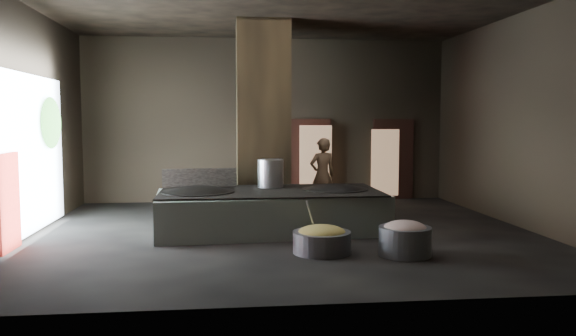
{
  "coord_description": "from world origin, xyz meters",
  "views": [
    {
      "loc": [
        -1.17,
        -11.13,
        2.26
      ],
      "look_at": [
        0.14,
        0.59,
        1.25
      ],
      "focal_mm": 35.0,
      "sensor_mm": 36.0,
      "label": 1
    }
  ],
  "objects": [
    {
      "name": "left_wall",
      "position": [
        -5.05,
        0.0,
        2.25
      ],
      "size": [
        0.1,
        9.0,
        4.5
      ],
      "primitive_type": "cube",
      "color": "black",
      "rests_on": "ground"
    },
    {
      "name": "hearth_platform",
      "position": [
        -0.27,
        0.17,
        0.39
      ],
      "size": [
        4.66,
        2.45,
        0.79
      ],
      "primitive_type": "cube",
      "rotation": [
        0.0,
        0.0,
        0.06
      ],
      "color": "silver",
      "rests_on": "ground"
    },
    {
      "name": "doorway_far_glow",
      "position": [
        3.36,
        4.4,
        1.05
      ],
      "size": [
        0.8,
        0.04,
        1.9
      ],
      "primitive_type": "cube",
      "color": "#8C6647",
      "rests_on": "ground"
    },
    {
      "name": "ladle",
      "position": [
        0.3,
        -1.69,
        0.55
      ],
      "size": [
        0.27,
        0.32,
        0.71
      ],
      "primitive_type": "cylinder",
      "rotation": [
        0.49,
        0.0,
        -0.68
      ],
      "color": "silver",
      "rests_on": "veg_basin"
    },
    {
      "name": "doorway_near_glow",
      "position": [
        1.32,
        4.24,
        1.05
      ],
      "size": [
        0.9,
        0.04,
        2.13
      ],
      "primitive_type": "cube",
      "color": "#8C6647",
      "rests_on": "ground"
    },
    {
      "name": "stock_pot",
      "position": [
        -0.22,
        0.72,
        1.13
      ],
      "size": [
        0.55,
        0.55,
        0.59
      ],
      "primitive_type": "cylinder",
      "color": "silver",
      "rests_on": "hearth_platform"
    },
    {
      "name": "back_wall",
      "position": [
        0.0,
        4.55,
        2.25
      ],
      "size": [
        10.0,
        0.1,
        4.5
      ],
      "primitive_type": "cube",
      "color": "black",
      "rests_on": "ground"
    },
    {
      "name": "platform_cap",
      "position": [
        -0.27,
        0.17,
        0.82
      ],
      "size": [
        4.43,
        2.13,
        0.03
      ],
      "primitive_type": "cube",
      "color": "black",
      "rests_on": "hearth_platform"
    },
    {
      "name": "meat_basin",
      "position": [
        1.8,
        -2.17,
        0.24
      ],
      "size": [
        0.89,
        0.89,
        0.48
      ],
      "primitive_type": "cylinder",
      "rotation": [
        0.0,
        0.0,
        0.02
      ],
      "color": "slate",
      "rests_on": "ground"
    },
    {
      "name": "ceiling",
      "position": [
        0.0,
        0.0,
        4.55
      ],
      "size": [
        10.0,
        9.0,
        0.1
      ],
      "primitive_type": "cube",
      "color": "black",
      "rests_on": "back_wall"
    },
    {
      "name": "left_opening",
      "position": [
        -4.95,
        0.2,
        1.6
      ],
      "size": [
        0.04,
        4.2,
        3.1
      ],
      "primitive_type": "cube",
      "color": "white",
      "rests_on": "ground"
    },
    {
      "name": "wok_left_rim",
      "position": [
        -1.72,
        0.12,
        0.82
      ],
      "size": [
        1.46,
        1.46,
        0.05
      ],
      "primitive_type": "cylinder",
      "color": "black",
      "rests_on": "hearth_platform"
    },
    {
      "name": "splash_guard",
      "position": [
        -1.72,
        0.92,
        1.03
      ],
      "size": [
        1.58,
        0.16,
        0.39
      ],
      "primitive_type": "cube",
      "rotation": [
        0.0,
        0.0,
        0.06
      ],
      "color": "black",
      "rests_on": "hearth_platform"
    },
    {
      "name": "wok_right",
      "position": [
        1.08,
        0.22,
        0.75
      ],
      "size": [
        1.33,
        1.33,
        0.37
      ],
      "primitive_type": "ellipsoid",
      "color": "black",
      "rests_on": "hearth_platform"
    },
    {
      "name": "cook",
      "position": [
        1.19,
        2.35,
        0.91
      ],
      "size": [
        0.76,
        0.6,
        1.82
      ],
      "primitive_type": "imported",
      "rotation": [
        0.0,
        0.0,
        3.43
      ],
      "color": "#996F4E",
      "rests_on": "ground"
    },
    {
      "name": "meat_fill",
      "position": [
        1.8,
        -2.17,
        0.45
      ],
      "size": [
        0.73,
        0.73,
        0.28
      ],
      "primitive_type": "ellipsoid",
      "color": "#AD7268",
      "rests_on": "meat_basin"
    },
    {
      "name": "pillar",
      "position": [
        -0.3,
        1.9,
        2.25
      ],
      "size": [
        1.2,
        1.2,
        4.5
      ],
      "primitive_type": "cube",
      "color": "black",
      "rests_on": "ground"
    },
    {
      "name": "wok_right_rim",
      "position": [
        1.08,
        0.22,
        0.82
      ],
      "size": [
        1.36,
        1.36,
        0.05
      ],
      "primitive_type": "cylinder",
      "color": "black",
      "rests_on": "hearth_platform"
    },
    {
      "name": "right_wall",
      "position": [
        5.05,
        0.0,
        2.25
      ],
      "size": [
        0.1,
        9.0,
        4.5
      ],
      "primitive_type": "cube",
      "color": "black",
      "rests_on": "ground"
    },
    {
      "name": "tree_silhouette",
      "position": [
        -4.85,
        1.3,
        2.2
      ],
      "size": [
        0.28,
        1.1,
        1.1
      ],
      "primitive_type": "ellipsoid",
      "color": "#194714",
      "rests_on": "left_opening"
    },
    {
      "name": "pavilion_sliver",
      "position": [
        -4.88,
        -1.1,
        0.85
      ],
      "size": [
        0.05,
        0.9,
        1.7
      ],
      "primitive_type": "cube",
      "color": "maroon",
      "rests_on": "ground"
    },
    {
      "name": "veg_fill",
      "position": [
        0.45,
        -1.84,
        0.35
      ],
      "size": [
        0.81,
        0.81,
        0.25
      ],
      "primitive_type": "ellipsoid",
      "color": "#8AA04D",
      "rests_on": "veg_basin"
    },
    {
      "name": "veg_basin",
      "position": [
        0.45,
        -1.84,
        0.18
      ],
      "size": [
        1.2,
        1.2,
        0.37
      ],
      "primitive_type": "cylinder",
      "rotation": [
        0.0,
        0.0,
        -0.25
      ],
      "color": "slate",
      "rests_on": "ground"
    },
    {
      "name": "doorway_far",
      "position": [
        3.6,
        4.45,
        1.1
      ],
      "size": [
        1.18,
        0.08,
        2.38
      ],
      "primitive_type": "cube",
      "color": "black",
      "rests_on": "ground"
    },
    {
      "name": "front_wall",
      "position": [
        0.0,
        -4.55,
        2.25
      ],
      "size": [
        10.0,
        0.1,
        4.5
      ],
      "primitive_type": "cube",
      "color": "black",
      "rests_on": "ground"
    },
    {
      "name": "doorway_near",
      "position": [
        1.2,
        4.45,
        1.1
      ],
      "size": [
        1.18,
        0.08,
        2.38
      ],
      "primitive_type": "cube",
      "color": "black",
      "rests_on": "ground"
    },
    {
      "name": "wok_left",
      "position": [
        -1.72,
        0.12,
        0.75
      ],
      "size": [
        1.43,
        1.43,
        0.39
      ],
      "primitive_type": "ellipsoid",
      "color": "black",
      "rests_on": "hearth_platform"
    },
    {
      "name": "floor",
      "position": [
        0.0,
        0.0,
        -0.05
      ],
      "size": [
        10.0,
        9.0,
        0.1
      ],
      "primitive_type": "cube",
      "color": "black",
      "rests_on": "ground"
    }
  ]
}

